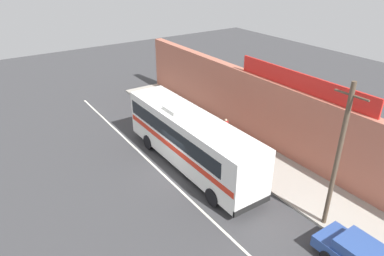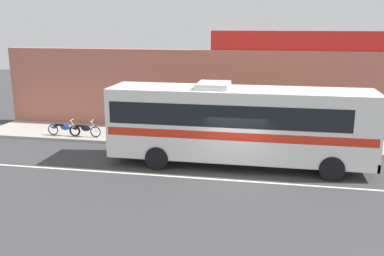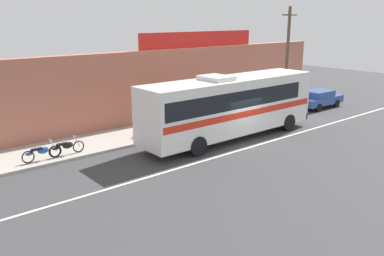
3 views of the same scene
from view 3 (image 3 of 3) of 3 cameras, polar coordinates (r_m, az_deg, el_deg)
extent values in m
plane|color=#3A3A3D|center=(23.14, 7.40, -2.05)|extent=(70.00, 70.00, 0.00)
cube|color=#A8A399|center=(26.77, -0.73, 0.66)|extent=(30.00, 3.60, 0.14)
cube|color=#B26651|center=(27.96, -3.54, 6.15)|extent=(30.00, 0.70, 4.80)
cube|color=red|center=(29.45, 1.06, 12.42)|extent=(10.20, 0.12, 1.10)
cube|color=silver|center=(22.63, 8.88, -2.50)|extent=(30.00, 0.14, 0.01)
cube|color=white|center=(23.42, 5.46, 3.26)|extent=(11.65, 2.52, 3.10)
cube|color=black|center=(22.98, 4.67, 4.45)|extent=(10.26, 2.54, 0.96)
cube|color=red|center=(23.48, 5.45, 2.55)|extent=(11.42, 2.54, 0.36)
cube|color=black|center=(27.68, 14.05, 5.71)|extent=(0.04, 2.27, 1.40)
cube|color=black|center=(28.02, 13.80, 2.04)|extent=(0.12, 2.52, 0.36)
cube|color=silver|center=(22.32, 3.44, 7.06)|extent=(1.40, 1.77, 0.24)
cylinder|color=black|center=(27.36, 9.53, 1.74)|extent=(1.04, 0.32, 1.04)
cylinder|color=black|center=(25.95, 13.43, 0.77)|extent=(1.04, 0.32, 1.04)
cylinder|color=black|center=(22.42, -3.10, -1.13)|extent=(1.04, 0.32, 1.04)
cylinder|color=black|center=(20.67, 0.79, -2.56)|extent=(1.04, 0.32, 1.04)
cube|color=#2D4C93|center=(33.20, 17.49, 3.80)|extent=(4.26, 1.76, 0.56)
cube|color=#2D4C93|center=(33.02, 17.46, 4.67)|extent=(2.21, 1.58, 0.48)
cube|color=black|center=(33.71, 18.23, 4.75)|extent=(0.21, 1.47, 0.34)
cylinder|color=black|center=(34.72, 17.43, 3.79)|extent=(0.62, 0.20, 0.62)
cylinder|color=black|center=(33.87, 19.76, 3.31)|extent=(0.62, 0.20, 0.62)
cylinder|color=black|center=(32.70, 15.05, 3.28)|extent=(0.62, 0.20, 0.62)
cylinder|color=black|center=(31.80, 17.46, 2.76)|extent=(0.62, 0.20, 0.62)
cylinder|color=brown|center=(31.05, 13.28, 9.47)|extent=(0.22, 0.22, 7.50)
cylinder|color=brown|center=(30.90, 13.65, 15.28)|extent=(1.60, 0.10, 0.10)
torus|color=black|center=(21.20, -18.72, -3.14)|extent=(0.62, 0.06, 0.62)
torus|color=black|center=(20.80, -22.15, -3.83)|extent=(0.62, 0.06, 0.62)
cylinder|color=silver|center=(21.08, -18.99, -2.40)|extent=(0.34, 0.04, 0.65)
cylinder|color=silver|center=(20.96, -19.32, -1.62)|extent=(0.03, 0.56, 0.03)
ellipsoid|color=#1E51B2|center=(20.96, -20.29, -2.98)|extent=(0.56, 0.22, 0.34)
cube|color=black|center=(20.83, -21.12, -2.82)|extent=(0.52, 0.20, 0.10)
ellipsoid|color=#1E51B2|center=(20.77, -22.03, -3.43)|extent=(0.36, 0.14, 0.16)
torus|color=black|center=(21.62, -15.74, -2.53)|extent=(0.62, 0.06, 0.62)
torus|color=black|center=(21.18, -18.84, -3.16)|extent=(0.62, 0.06, 0.62)
cylinder|color=silver|center=(21.50, -15.99, -1.81)|extent=(0.34, 0.04, 0.65)
cylinder|color=silver|center=(21.38, -16.30, -1.04)|extent=(0.03, 0.56, 0.03)
ellipsoid|color=black|center=(21.36, -17.15, -2.35)|extent=(0.56, 0.22, 0.34)
cube|color=black|center=(21.23, -17.90, -2.19)|extent=(0.52, 0.20, 0.10)
ellipsoid|color=black|center=(21.16, -18.72, -2.77)|extent=(0.36, 0.14, 0.16)
cylinder|color=navy|center=(24.45, -5.81, 0.32)|extent=(0.13, 0.13, 0.84)
cylinder|color=navy|center=(24.31, -5.58, 0.24)|extent=(0.13, 0.13, 0.84)
cylinder|color=white|center=(24.20, -5.74, 1.96)|extent=(0.30, 0.30, 0.63)
sphere|color=tan|center=(24.10, -5.77, 3.02)|extent=(0.23, 0.23, 0.23)
cylinder|color=white|center=(24.35, -6.01, 2.12)|extent=(0.08, 0.08, 0.58)
cylinder|color=white|center=(24.03, -5.47, 1.95)|extent=(0.08, 0.08, 0.58)
cylinder|color=black|center=(25.89, -3.42, 1.16)|extent=(0.13, 0.13, 0.78)
cylinder|color=black|center=(25.75, -3.18, 1.09)|extent=(0.13, 0.13, 0.78)
cylinder|color=red|center=(25.66, -3.32, 2.60)|extent=(0.30, 0.30, 0.58)
sphere|color=tan|center=(25.57, -3.34, 3.53)|extent=(0.21, 0.21, 0.21)
cylinder|color=red|center=(25.81, -3.59, 2.74)|extent=(0.08, 0.08, 0.54)
cylinder|color=red|center=(25.50, -3.05, 2.59)|extent=(0.08, 0.08, 0.54)
camera|label=1|loc=(33.10, 43.51, 20.91)|focal=32.56mm
camera|label=2|loc=(17.77, 58.52, 6.59)|focal=39.55mm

